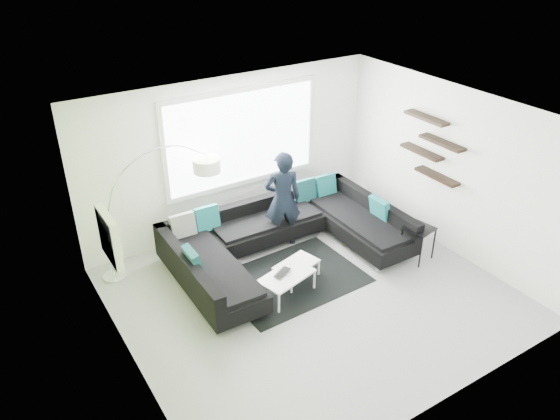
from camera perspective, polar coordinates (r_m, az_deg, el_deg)
The scene contains 9 objects.
ground at distance 8.42m, azimuth 3.38°, elevation -8.83°, with size 5.50×5.50×0.00m, color gray.
room_shell at distance 7.62m, azimuth 3.11°, elevation 2.91°, with size 5.54×5.04×2.82m.
sectional_sofa at distance 8.97m, azimuth 0.89°, elevation -3.35°, with size 3.78×2.37×0.81m.
rug at distance 8.72m, azimuth 1.25°, elevation -7.20°, with size 2.17×1.58×0.01m, color black.
coffee_table at distance 8.46m, azimuth 1.23°, elevation -7.05°, with size 1.09×0.63×0.36m, color white.
arc_lamp at distance 8.62m, azimuth -17.80°, elevation -1.17°, with size 1.92×0.68×2.05m, color silver, non-canonical shape.
side_table at distance 9.34m, azimuth 14.15°, elevation -3.37°, with size 0.43×0.43×0.59m, color black.
person at distance 9.20m, azimuth 0.27°, elevation 1.13°, with size 0.73×0.60×1.72m, color black.
laptop at distance 8.21m, azimuth 0.53°, elevation -6.69°, with size 0.39×0.34×0.03m, color black.
Camera 1 is at (-3.96, -5.36, 5.13)m, focal length 35.00 mm.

